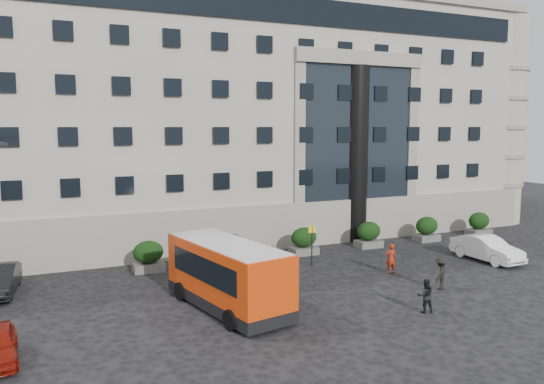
# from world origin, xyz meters

# --- Properties ---
(ground) EXTENTS (120.00, 120.00, 0.00)m
(ground) POSITION_xyz_m (0.00, 0.00, 0.00)
(ground) COLOR black
(ground) RESTS_ON ground
(civic_building) EXTENTS (44.00, 24.00, 18.00)m
(civic_building) POSITION_xyz_m (6.00, 22.00, 9.00)
(civic_building) COLOR gray
(civic_building) RESTS_ON ground
(entrance_column) EXTENTS (1.80, 1.80, 13.00)m
(entrance_column) POSITION_xyz_m (12.00, 10.30, 6.50)
(entrance_column) COLOR black
(entrance_column) RESTS_ON ground
(hedge_a) EXTENTS (1.80, 1.26, 1.84)m
(hedge_a) POSITION_xyz_m (-4.00, 7.80, 0.93)
(hedge_a) COLOR #565654
(hedge_a) RESTS_ON ground
(hedge_b) EXTENTS (1.80, 1.26, 1.84)m
(hedge_b) POSITION_xyz_m (1.20, 7.80, 0.93)
(hedge_b) COLOR #565654
(hedge_b) RESTS_ON ground
(hedge_c) EXTENTS (1.80, 1.26, 1.84)m
(hedge_c) POSITION_xyz_m (6.40, 7.80, 0.93)
(hedge_c) COLOR #565654
(hedge_c) RESTS_ON ground
(hedge_d) EXTENTS (1.80, 1.26, 1.84)m
(hedge_d) POSITION_xyz_m (11.60, 7.80, 0.93)
(hedge_d) COLOR #565654
(hedge_d) RESTS_ON ground
(hedge_e) EXTENTS (1.80, 1.26, 1.84)m
(hedge_e) POSITION_xyz_m (16.80, 7.80, 0.93)
(hedge_e) COLOR #565654
(hedge_e) RESTS_ON ground
(hedge_f) EXTENTS (1.80, 1.26, 1.84)m
(hedge_f) POSITION_xyz_m (22.00, 7.80, 0.93)
(hedge_f) COLOR #565654
(hedge_f) RESTS_ON ground
(bus_stop_sign) EXTENTS (0.50, 0.08, 2.52)m
(bus_stop_sign) POSITION_xyz_m (5.50, 5.00, 1.73)
(bus_stop_sign) COLOR #262628
(bus_stop_sign) RESTS_ON ground
(minibus) EXTENTS (4.07, 7.97, 3.17)m
(minibus) POSITION_xyz_m (-1.83, -0.25, 1.75)
(minibus) COLOR red
(minibus) RESTS_ON ground
(red_truck) EXTENTS (3.27, 5.63, 2.85)m
(red_truck) POSITION_xyz_m (-12.07, 18.32, 1.46)
(red_truck) COLOR maroon
(red_truck) RESTS_ON ground
(parked_car_d) EXTENTS (2.89, 5.72, 1.55)m
(parked_car_d) POSITION_xyz_m (-11.50, 14.28, 0.78)
(parked_car_d) COLOR black
(parked_car_d) RESTS_ON ground
(white_taxi) EXTENTS (1.91, 4.93, 1.60)m
(white_taxi) POSITION_xyz_m (16.35, 1.52, 0.80)
(white_taxi) COLOR white
(white_taxi) RESTS_ON ground
(pedestrian_a) EXTENTS (0.71, 0.52, 1.77)m
(pedestrian_a) POSITION_xyz_m (8.92, 1.59, 0.89)
(pedestrian_a) COLOR maroon
(pedestrian_a) RESTS_ON ground
(pedestrian_b) EXTENTS (0.93, 0.83, 1.59)m
(pedestrian_b) POSITION_xyz_m (6.37, -4.47, 0.80)
(pedestrian_b) COLOR black
(pedestrian_b) RESTS_ON ground
(pedestrian_c) EXTENTS (1.28, 1.12, 1.72)m
(pedestrian_c) POSITION_xyz_m (9.44, -2.03, 0.86)
(pedestrian_c) COLOR black
(pedestrian_c) RESTS_ON ground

